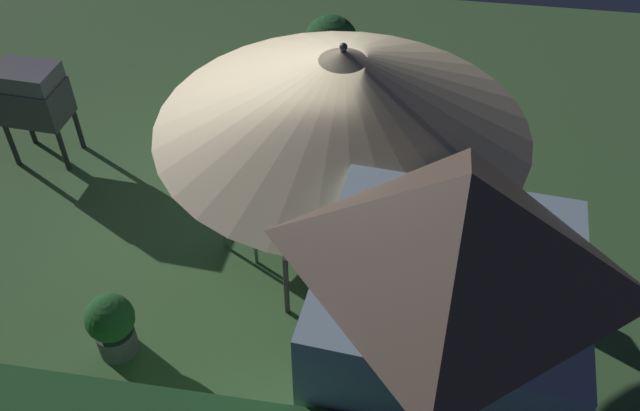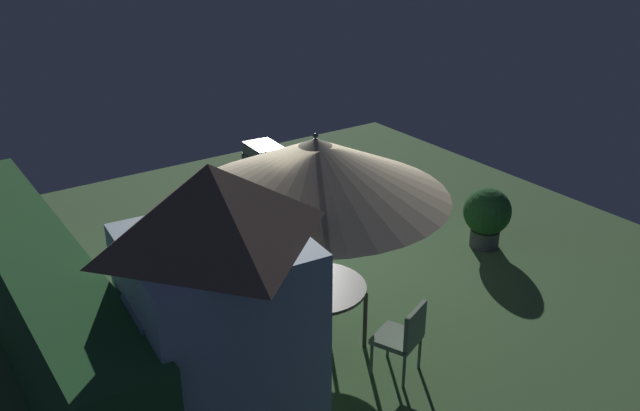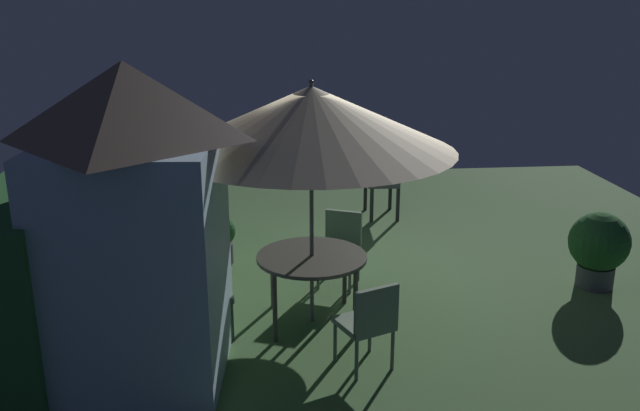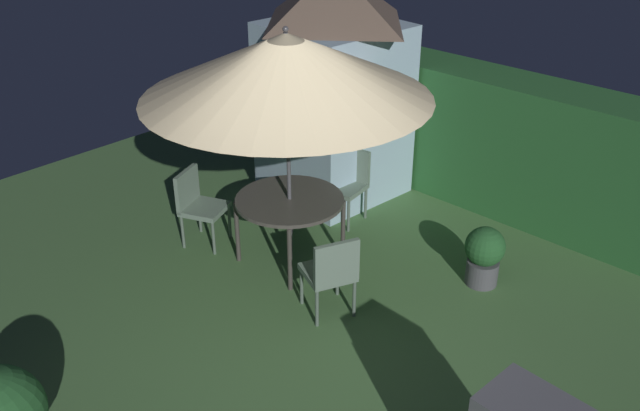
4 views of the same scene
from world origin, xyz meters
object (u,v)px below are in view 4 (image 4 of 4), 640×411
(garden_shed, at_px, (334,83))
(chair_far_side, at_px, (348,180))
(patio_table, at_px, (290,204))
(chair_toward_hedge, at_px, (198,202))
(potted_plant_by_shed, at_px, (484,254))
(chair_near_shed, at_px, (331,271))
(patio_umbrella, at_px, (286,66))

(garden_shed, bearing_deg, chair_far_side, -35.58)
(garden_shed, xyz_separation_m, patio_table, (0.87, -1.66, -0.78))
(garden_shed, distance_m, chair_toward_hedge, 2.33)
(chair_far_side, bearing_deg, potted_plant_by_shed, -2.82)
(chair_near_shed, relative_size, chair_far_side, 1.00)
(patio_table, xyz_separation_m, chair_toward_hedge, (-1.06, -0.45, -0.19))
(chair_far_side, bearing_deg, patio_table, -80.93)
(chair_near_shed, height_order, chair_far_side, same)
(chair_toward_hedge, distance_m, potted_plant_by_shed, 3.26)
(patio_table, height_order, potted_plant_by_shed, patio_table)
(patio_table, distance_m, chair_near_shed, 1.13)
(chair_toward_hedge, relative_size, potted_plant_by_shed, 1.35)
(chair_far_side, relative_size, chair_toward_hedge, 1.00)
(patio_table, bearing_deg, chair_toward_hedge, -157.11)
(chair_far_side, bearing_deg, chair_near_shed, -53.19)
(patio_table, relative_size, chair_toward_hedge, 1.32)
(patio_table, bearing_deg, patio_umbrella, 90.00)
(garden_shed, relative_size, chair_far_side, 3.24)
(patio_umbrella, xyz_separation_m, chair_near_shed, (1.02, -0.44, -1.73))
(patio_umbrella, relative_size, chair_toward_hedge, 3.29)
(garden_shed, relative_size, patio_table, 2.46)
(chair_toward_hedge, height_order, potted_plant_by_shed, chair_toward_hedge)
(patio_umbrella, height_order, potted_plant_by_shed, patio_umbrella)
(garden_shed, bearing_deg, chair_toward_hedge, -95.22)
(patio_table, distance_m, potted_plant_by_shed, 2.14)
(patio_table, distance_m, patio_umbrella, 1.54)
(garden_shed, distance_m, potted_plant_by_shed, 2.97)
(patio_umbrella, height_order, chair_far_side, patio_umbrella)
(chair_near_shed, height_order, chair_toward_hedge, same)
(patio_table, relative_size, chair_near_shed, 1.32)
(chair_near_shed, distance_m, chair_toward_hedge, 2.08)
(garden_shed, bearing_deg, patio_umbrella, -62.42)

